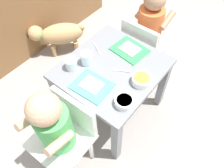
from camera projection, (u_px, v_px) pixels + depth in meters
name	position (u px, v px, depth m)	size (l,w,h in m)	color
ground_plane	(112.00, 108.00, 1.58)	(7.00, 7.00, 0.00)	gray
dining_table	(112.00, 76.00, 1.29)	(0.56, 0.52, 0.45)	slate
seated_child_left	(57.00, 127.00, 1.02)	(0.29, 0.29, 0.69)	white
seated_child_right	(149.00, 27.00, 1.46)	(0.28, 0.28, 0.70)	white
dog	(58.00, 34.00, 1.79)	(0.41, 0.36, 0.29)	tan
food_tray_left	(91.00, 85.00, 1.14)	(0.17, 0.20, 0.02)	#4CC6BC
food_tray_right	(129.00, 49.00, 1.30)	(0.18, 0.21, 0.02)	green
water_cup_left	(71.00, 64.00, 1.20)	(0.07, 0.07, 0.06)	white
water_cup_right	(87.00, 59.00, 1.22)	(0.06, 0.06, 0.07)	white
cereal_bowl_right_side	(141.00, 80.00, 1.14)	(0.10, 0.10, 0.04)	white
veggie_bowl_far	(124.00, 102.00, 1.06)	(0.09, 0.09, 0.04)	white
spoon_by_left_tray	(120.00, 70.00, 1.20)	(0.06, 0.09, 0.01)	silver
spoon_by_right_tray	(98.00, 50.00, 1.30)	(0.06, 0.09, 0.01)	silver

